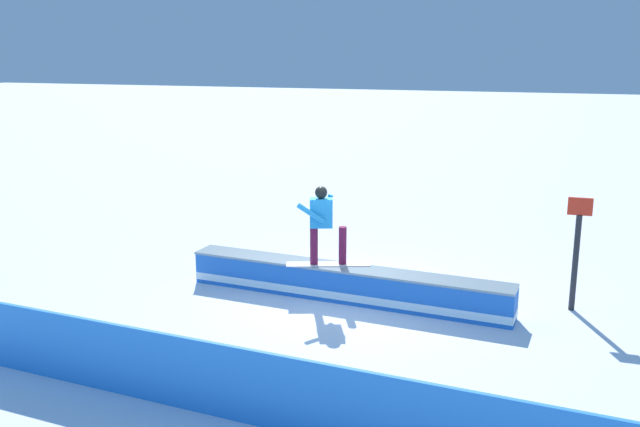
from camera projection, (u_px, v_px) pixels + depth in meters
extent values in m
plane|color=white|center=(345.00, 300.00, 12.64)|extent=(120.00, 120.00, 0.00)
cube|color=blue|center=(345.00, 284.00, 12.58)|extent=(5.99, 1.08, 0.58)
cube|color=white|center=(345.00, 292.00, 12.61)|extent=(6.00, 1.10, 0.14)
cube|color=gray|center=(346.00, 268.00, 12.50)|extent=(6.00, 1.14, 0.04)
cube|color=silver|center=(328.00, 264.00, 12.62)|extent=(1.52, 0.74, 0.01)
cylinder|color=maroon|center=(314.00, 246.00, 12.54)|extent=(0.18, 0.18, 0.69)
cylinder|color=maroon|center=(343.00, 245.00, 12.55)|extent=(0.18, 0.18, 0.69)
cube|color=#248ED0|center=(321.00, 213.00, 12.40)|extent=(0.46, 0.35, 0.52)
sphere|color=black|center=(321.00, 192.00, 12.31)|extent=(0.22, 0.22, 0.22)
cylinder|color=#248ED0|center=(311.00, 214.00, 12.23)|extent=(0.51, 0.24, 0.38)
cylinder|color=#248ED0|center=(327.00, 209.00, 12.56)|extent=(0.25, 0.16, 0.55)
cube|color=#2B84EE|center=(246.00, 386.00, 8.41)|extent=(10.27, 1.05, 0.97)
cylinder|color=#262628|center=(575.00, 263.00, 11.96)|extent=(0.10, 0.10, 1.69)
cube|color=red|center=(580.00, 206.00, 11.73)|extent=(0.40, 0.04, 0.30)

